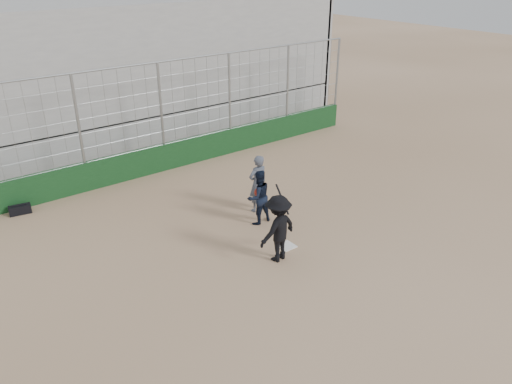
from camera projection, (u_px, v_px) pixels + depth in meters
ground at (287, 246)px, 13.89m from camera, size 90.00×90.00×0.00m
home_plate at (287, 246)px, 13.89m from camera, size 0.44×0.44×0.02m
backstop at (164, 145)px, 18.49m from camera, size 18.10×0.25×4.04m
bleachers at (105, 70)px, 21.19m from camera, size 20.25×6.70×6.98m
batter_at_plate at (278, 228)px, 12.93m from camera, size 1.28×0.86×1.99m
catcher_crouched at (259, 206)px, 14.87m from camera, size 0.85×0.67×1.15m
umpire at (258, 186)px, 15.51m from camera, size 0.68×0.45×1.67m
equipment_bag at (20, 210)px, 15.59m from camera, size 0.69×0.38×0.32m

